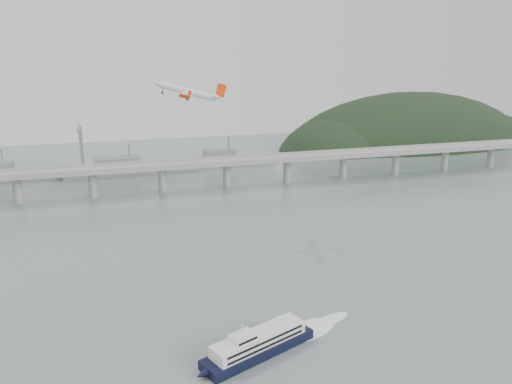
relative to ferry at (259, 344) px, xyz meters
name	(u,v)px	position (x,y,z in m)	size (l,w,h in m)	color
ground	(295,312)	(22.63, 23.01, -3.65)	(900.00, 900.00, 0.00)	slate
bridge	(200,167)	(21.48, 223.01, 14.00)	(800.00, 22.00, 23.90)	gray
headland	(418,159)	(307.81, 354.77, -22.99)	(365.00, 155.00, 156.00)	black
ferry	(259,344)	(0.00, 0.00, 0.00)	(67.91, 32.73, 13.46)	black
airliner	(189,92)	(-2.47, 114.97, 78.35)	(38.00, 35.03, 12.55)	white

